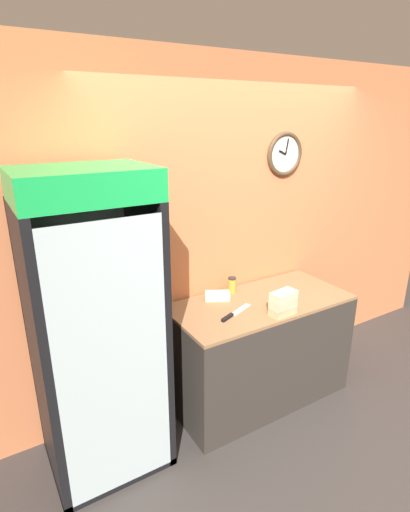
{
  "coord_description": "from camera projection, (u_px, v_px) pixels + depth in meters",
  "views": [
    {
      "loc": [
        -1.85,
        -1.32,
        2.25
      ],
      "look_at": [
        -0.51,
        0.89,
        1.34
      ],
      "focal_mm": 28.0,
      "sensor_mm": 36.0,
      "label": 1
    }
  ],
  "objects": [
    {
      "name": "sandwich_flat_left",
      "position": [
        217.0,
        296.0,
        3.15
      ],
      "size": [
        0.21,
        0.17,
        0.06
      ],
      "color": "beige",
      "rests_on": "prep_counter"
    },
    {
      "name": "ground_plane",
      "position": [
        337.0,
        467.0,
        2.71
      ],
      "size": [
        14.0,
        14.0,
        0.0
      ],
      "primitive_type": "plane",
      "color": "#383330"
    },
    {
      "name": "sandwich_stack_middle",
      "position": [
        283.0,
        303.0,
        2.89
      ],
      "size": [
        0.21,
        0.13,
        0.06
      ],
      "color": "beige",
      "rests_on": "sandwich_stack_bottom"
    },
    {
      "name": "prep_counter",
      "position": [
        259.0,
        349.0,
        3.29
      ],
      "size": [
        1.45,
        0.68,
        0.88
      ],
      "color": "#332D28",
      "rests_on": "ground_plane"
    },
    {
      "name": "beverage_cooler",
      "position": [
        93.0,
        314.0,
        2.49
      ],
      "size": [
        0.75,
        0.65,
        2.0
      ],
      "color": "black",
      "rests_on": "ground_plane"
    },
    {
      "name": "sandwich_stack_bottom",
      "position": [
        283.0,
        311.0,
        2.91
      ],
      "size": [
        0.21,
        0.12,
        0.06
      ],
      "color": "tan",
      "rests_on": "prep_counter"
    },
    {
      "name": "sandwich_stack_top",
      "position": [
        284.0,
        296.0,
        2.87
      ],
      "size": [
        0.21,
        0.13,
        0.06
      ],
      "color": "beige",
      "rests_on": "sandwich_stack_middle"
    },
    {
      "name": "condiment_jar",
      "position": [
        232.0,
        285.0,
        3.28
      ],
      "size": [
        0.07,
        0.07,
        0.13
      ],
      "color": "gold",
      "rests_on": "prep_counter"
    },
    {
      "name": "chefs_knife",
      "position": [
        232.0,
        315.0,
        2.9
      ],
      "size": [
        0.34,
        0.16,
        0.02
      ],
      "color": "silver",
      "rests_on": "prep_counter"
    },
    {
      "name": "wall_back",
      "position": [
        234.0,
        231.0,
        3.3
      ],
      "size": [
        5.2,
        0.09,
        2.7
      ],
      "color": "#D17547",
      "rests_on": "ground_plane"
    }
  ]
}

